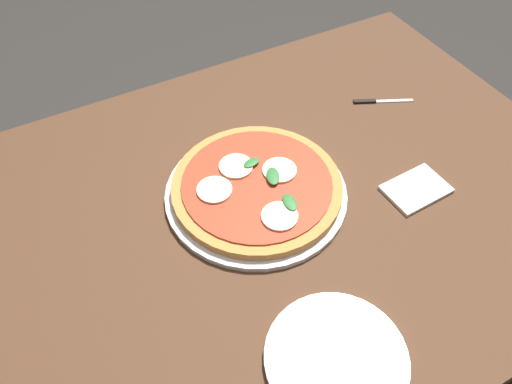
{
  "coord_description": "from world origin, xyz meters",
  "views": [
    {
      "loc": [
        0.39,
        0.56,
        1.51
      ],
      "look_at": [
        0.07,
        -0.04,
        0.72
      ],
      "focal_mm": 35.6,
      "sensor_mm": 36.0,
      "label": 1
    }
  ],
  "objects_px": {
    "serving_tray": "(256,193)",
    "pizza": "(257,186)",
    "dining_table": "(292,223)",
    "napkin": "(416,189)",
    "knife": "(375,101)",
    "plate_white": "(336,358)"
  },
  "relations": [
    {
      "from": "napkin",
      "to": "pizza",
      "type": "bearing_deg",
      "value": -26.7
    },
    {
      "from": "plate_white",
      "to": "knife",
      "type": "height_order",
      "value": "plate_white"
    },
    {
      "from": "plate_white",
      "to": "knife",
      "type": "distance_m",
      "value": 0.67
    },
    {
      "from": "pizza",
      "to": "plate_white",
      "type": "xyz_separation_m",
      "value": [
        0.06,
        0.37,
        -0.02
      ]
    },
    {
      "from": "serving_tray",
      "to": "plate_white",
      "type": "distance_m",
      "value": 0.37
    },
    {
      "from": "pizza",
      "to": "plate_white",
      "type": "relative_size",
      "value": 1.5
    },
    {
      "from": "dining_table",
      "to": "napkin",
      "type": "distance_m",
      "value": 0.27
    },
    {
      "from": "plate_white",
      "to": "knife",
      "type": "xyz_separation_m",
      "value": [
        -0.45,
        -0.5,
        -0.0
      ]
    },
    {
      "from": "serving_tray",
      "to": "pizza",
      "type": "bearing_deg",
      "value": -135.21
    },
    {
      "from": "knife",
      "to": "serving_tray",
      "type": "bearing_deg",
      "value": 17.6
    },
    {
      "from": "serving_tray",
      "to": "pizza",
      "type": "distance_m",
      "value": 0.02
    },
    {
      "from": "plate_white",
      "to": "knife",
      "type": "relative_size",
      "value": 1.68
    },
    {
      "from": "dining_table",
      "to": "serving_tray",
      "type": "height_order",
      "value": "serving_tray"
    },
    {
      "from": "dining_table",
      "to": "knife",
      "type": "bearing_deg",
      "value": -153.49
    },
    {
      "from": "dining_table",
      "to": "knife",
      "type": "relative_size",
      "value": 9.09
    },
    {
      "from": "dining_table",
      "to": "pizza",
      "type": "relative_size",
      "value": 3.6
    },
    {
      "from": "dining_table",
      "to": "napkin",
      "type": "bearing_deg",
      "value": 154.62
    },
    {
      "from": "serving_tray",
      "to": "plate_white",
      "type": "height_order",
      "value": "plate_white"
    },
    {
      "from": "pizza",
      "to": "serving_tray",
      "type": "bearing_deg",
      "value": 44.79
    },
    {
      "from": "knife",
      "to": "dining_table",
      "type": "bearing_deg",
      "value": 26.51
    },
    {
      "from": "dining_table",
      "to": "plate_white",
      "type": "bearing_deg",
      "value": 69.54
    },
    {
      "from": "pizza",
      "to": "knife",
      "type": "relative_size",
      "value": 2.52
    }
  ]
}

